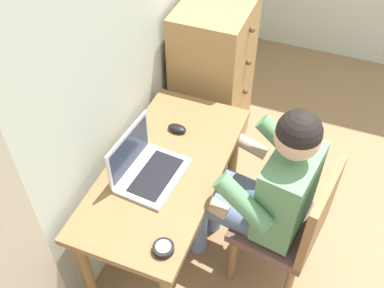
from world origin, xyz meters
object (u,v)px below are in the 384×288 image
at_px(desk, 166,184).
at_px(laptop, 146,167).
at_px(computer_mouse, 177,128).
at_px(dresser, 213,84).
at_px(chair, 292,224).
at_px(desk_clock, 163,248).
at_px(person_seated, 263,187).

distance_m(desk, laptop, 0.20).
bearing_deg(computer_mouse, dresser, 5.84).
bearing_deg(chair, laptop, 102.96).
bearing_deg(dresser, desk_clock, -169.31).
relative_size(desk, computer_mouse, 10.92).
relative_size(laptop, computer_mouse, 3.60).
bearing_deg(laptop, chair, -77.04).
distance_m(desk, person_seated, 0.48).
height_order(dresser, desk_clock, dresser).
bearing_deg(desk_clock, person_seated, -27.88).
height_order(desk, desk_clock, desk_clock).
xyz_separation_m(desk, chair, (0.09, -0.64, -0.13)).
height_order(person_seated, desk_clock, person_seated).
xyz_separation_m(desk, computer_mouse, (0.26, 0.04, 0.14)).
distance_m(desk, desk_clock, 0.48).
relative_size(chair, desk_clock, 9.56).
height_order(dresser, laptop, dresser).
xyz_separation_m(dresser, desk_clock, (-1.34, -0.25, 0.19)).
bearing_deg(computer_mouse, desk, -166.98).
xyz_separation_m(person_seated, computer_mouse, (0.14, 0.51, 0.09)).
distance_m(chair, person_seated, 0.26).
distance_m(laptop, computer_mouse, 0.33).
xyz_separation_m(dresser, person_seated, (-0.80, -0.54, 0.10)).
bearing_deg(desk_clock, dresser, 10.69).
bearing_deg(chair, desk_clock, 137.83).
relative_size(chair, laptop, 2.39).
relative_size(desk, dresser, 0.98).
relative_size(dresser, person_seated, 0.94).
xyz_separation_m(desk, person_seated, (0.12, -0.46, 0.05)).
distance_m(dresser, chair, 1.10).
relative_size(dresser, chair, 1.29).
height_order(chair, desk_clock, chair).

